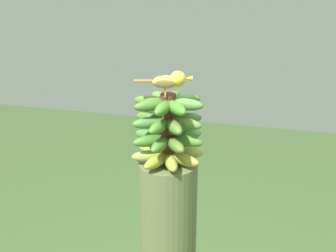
# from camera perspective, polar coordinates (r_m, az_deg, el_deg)

# --- Properties ---
(banana_bunch) EXTENTS (0.24, 0.24, 0.23)m
(banana_bunch) POSITION_cam_1_polar(r_m,az_deg,el_deg) (1.42, 0.01, -0.43)
(banana_bunch) COLOR #4C2D1E
(banana_bunch) RESTS_ON banana_tree
(perched_bird) EXTENTS (0.17, 0.07, 0.08)m
(perched_bird) POSITION_cam_1_polar(r_m,az_deg,el_deg) (1.35, 0.24, 5.79)
(perched_bird) COLOR #C68933
(perched_bird) RESTS_ON banana_bunch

